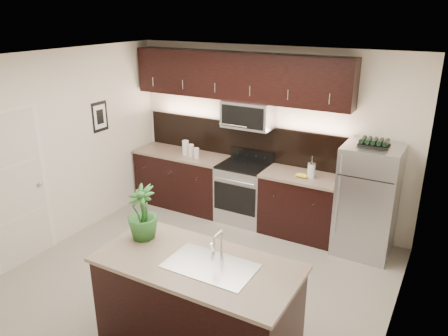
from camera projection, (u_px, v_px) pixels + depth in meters
name	position (u px, v px, depth m)	size (l,w,h in m)	color
ground	(200.00, 276.00, 5.54)	(4.50, 4.50, 0.00)	gray
room_walls	(188.00, 148.00, 4.97)	(4.52, 4.02, 2.71)	silver
counter_run	(232.00, 190.00, 6.97)	(3.51, 0.65, 0.94)	black
upper_fixtures	(239.00, 84.00, 6.50)	(3.49, 0.40, 1.66)	black
island	(198.00, 303.00, 4.29)	(1.96, 0.96, 0.94)	black
sink_faucet	(211.00, 264.00, 4.07)	(0.84, 0.50, 0.28)	silver
refrigerator	(367.00, 201.00, 5.86)	(0.74, 0.67, 1.54)	#B2B2B7
wine_rack	(374.00, 143.00, 5.58)	(0.38, 0.23, 0.09)	black
plant	(142.00, 213.00, 4.47)	(0.32, 0.32, 0.58)	#275A24
canisters	(190.00, 150.00, 7.05)	(0.35, 0.16, 0.24)	silver
french_press	(311.00, 170.00, 6.13)	(0.11, 0.11, 0.32)	silver
bananas	(299.00, 175.00, 6.22)	(0.18, 0.14, 0.06)	yellow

